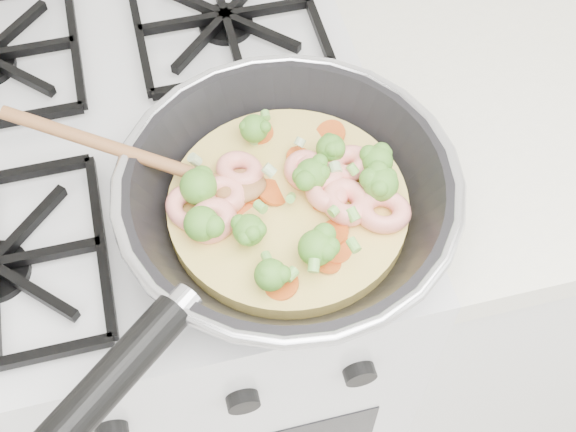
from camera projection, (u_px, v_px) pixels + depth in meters
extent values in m
cube|color=silver|center=(173.00, 310.00, 1.26)|extent=(0.60, 0.60, 0.90)
cube|color=black|center=(123.00, 130.00, 0.88)|extent=(0.56, 0.56, 0.02)
torus|color=silver|center=(288.00, 184.00, 0.74)|extent=(0.35, 0.35, 0.01)
cylinder|color=black|center=(109.00, 381.00, 0.63)|extent=(0.15, 0.13, 0.04)
cylinder|color=#E6CB64|center=(288.00, 207.00, 0.78)|extent=(0.24, 0.24, 0.02)
ellipsoid|color=#9A6138|center=(239.00, 186.00, 0.77)|extent=(0.07, 0.06, 0.02)
cylinder|color=#9A6138|center=(116.00, 149.00, 0.76)|extent=(0.21, 0.12, 0.07)
torus|color=#FFAA96|center=(240.00, 171.00, 0.78)|extent=(0.07, 0.07, 0.02)
torus|color=#FFAA96|center=(346.00, 202.00, 0.76)|extent=(0.06, 0.06, 0.03)
torus|color=#FFAA96|center=(321.00, 173.00, 0.78)|extent=(0.08, 0.08, 0.03)
torus|color=#FFAA96|center=(212.00, 221.00, 0.74)|extent=(0.07, 0.07, 0.03)
torus|color=#FFAA96|center=(327.00, 191.00, 0.76)|extent=(0.05, 0.05, 0.03)
torus|color=#FFAA96|center=(348.00, 164.00, 0.78)|extent=(0.07, 0.07, 0.03)
torus|color=#FFAA96|center=(305.00, 170.00, 0.78)|extent=(0.06, 0.06, 0.03)
torus|color=#FFAA96|center=(383.00, 211.00, 0.75)|extent=(0.07, 0.07, 0.02)
torus|color=#FFAA96|center=(222.00, 196.00, 0.76)|extent=(0.05, 0.05, 0.02)
torus|color=#FFAA96|center=(192.00, 208.00, 0.75)|extent=(0.08, 0.08, 0.03)
ellipsoid|color=#589A32|center=(312.00, 175.00, 0.76)|extent=(0.04, 0.04, 0.03)
ellipsoid|color=#589A32|center=(202.00, 224.00, 0.73)|extent=(0.05, 0.05, 0.03)
ellipsoid|color=#589A32|center=(198.00, 187.00, 0.75)|extent=(0.05, 0.05, 0.04)
ellipsoid|color=#589A32|center=(271.00, 275.00, 0.70)|extent=(0.04, 0.04, 0.03)
ellipsoid|color=#589A32|center=(254.00, 129.00, 0.79)|extent=(0.04, 0.04, 0.03)
ellipsoid|color=#589A32|center=(316.00, 248.00, 0.71)|extent=(0.05, 0.05, 0.03)
ellipsoid|color=#589A32|center=(381.00, 184.00, 0.75)|extent=(0.05, 0.05, 0.04)
ellipsoid|color=#589A32|center=(377.00, 162.00, 0.77)|extent=(0.04, 0.04, 0.03)
ellipsoid|color=#589A32|center=(249.00, 230.00, 0.72)|extent=(0.04, 0.04, 0.03)
ellipsoid|color=#589A32|center=(331.00, 148.00, 0.78)|extent=(0.04, 0.04, 0.03)
cylinder|color=#D9591B|center=(333.00, 233.00, 0.74)|extent=(0.04, 0.04, 0.01)
cylinder|color=#D9591B|center=(326.00, 262.00, 0.73)|extent=(0.03, 0.03, 0.01)
cylinder|color=#D9591B|center=(243.00, 189.00, 0.77)|extent=(0.03, 0.04, 0.01)
cylinder|color=#D9591B|center=(242.00, 201.00, 0.77)|extent=(0.04, 0.04, 0.00)
cylinder|color=#D9591B|center=(323.00, 199.00, 0.77)|extent=(0.04, 0.04, 0.01)
cylinder|color=#D9591B|center=(281.00, 284.00, 0.71)|extent=(0.04, 0.04, 0.00)
cylinder|color=#D9591B|center=(330.00, 134.00, 0.81)|extent=(0.05, 0.05, 0.01)
cylinder|color=#D9591B|center=(300.00, 158.00, 0.80)|extent=(0.03, 0.03, 0.00)
cylinder|color=#D9591B|center=(225.00, 190.00, 0.77)|extent=(0.03, 0.03, 0.01)
cylinder|color=#D9591B|center=(243.00, 192.00, 0.77)|extent=(0.04, 0.04, 0.01)
cylinder|color=#D9591B|center=(258.00, 191.00, 0.77)|extent=(0.04, 0.04, 0.00)
cylinder|color=#D9591B|center=(273.00, 192.00, 0.77)|extent=(0.05, 0.05, 0.01)
cylinder|color=#D9591B|center=(335.00, 248.00, 0.74)|extent=(0.05, 0.05, 0.01)
cylinder|color=#D9591B|center=(259.00, 132.00, 0.81)|extent=(0.04, 0.04, 0.01)
cylinder|color=#D9591B|center=(207.00, 223.00, 0.75)|extent=(0.04, 0.04, 0.01)
cylinder|color=#71B648|center=(319.00, 232.00, 0.72)|extent=(0.01, 0.01, 0.01)
cylinder|color=#71B648|center=(260.00, 207.00, 0.73)|extent=(0.01, 0.01, 0.01)
cylinder|color=#ACC78C|center=(269.00, 170.00, 0.75)|extent=(0.01, 0.01, 0.01)
cylinder|color=#71B648|center=(353.00, 215.00, 0.74)|extent=(0.01, 0.01, 0.01)
cylinder|color=#71B648|center=(267.00, 259.00, 0.71)|extent=(0.01, 0.01, 0.01)
cylinder|color=#71B648|center=(291.00, 198.00, 0.75)|extent=(0.01, 0.01, 0.01)
cylinder|color=#71B648|center=(327.00, 243.00, 0.71)|extent=(0.01, 0.01, 0.01)
cylinder|color=#ACC78C|center=(195.00, 160.00, 0.77)|extent=(0.01, 0.01, 0.01)
cylinder|color=#71B648|center=(353.00, 169.00, 0.76)|extent=(0.01, 0.01, 0.01)
cylinder|color=#71B648|center=(334.00, 211.00, 0.73)|extent=(0.01, 0.01, 0.01)
cylinder|color=#ACC78C|center=(300.00, 142.00, 0.78)|extent=(0.01, 0.01, 0.01)
cylinder|color=#71B648|center=(314.00, 266.00, 0.70)|extent=(0.01, 0.01, 0.01)
cylinder|color=#71B648|center=(291.00, 274.00, 0.70)|extent=(0.01, 0.01, 0.01)
cylinder|color=#71B648|center=(354.00, 245.00, 0.70)|extent=(0.01, 0.01, 0.01)
cylinder|color=#71B648|center=(265.00, 116.00, 0.80)|extent=(0.01, 0.01, 0.01)
cylinder|color=#ACC78C|center=(335.00, 169.00, 0.77)|extent=(0.01, 0.01, 0.01)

